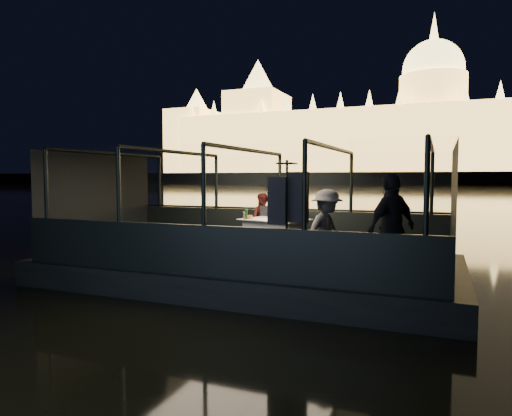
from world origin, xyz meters
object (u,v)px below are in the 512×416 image
at_px(person_man_maroon, 264,216).
at_px(passenger_stripe, 327,226).
at_px(dining_table_central, 275,235).
at_px(passenger_dark, 392,232).
at_px(person_woman_coral, 282,217).
at_px(coat_stand, 287,227).
at_px(wine_bottle, 246,213).
at_px(chair_port_left, 266,230).
at_px(chair_port_right, 289,231).

height_order(person_man_maroon, passenger_stripe, passenger_stripe).
distance_m(dining_table_central, passenger_dark, 3.68).
bearing_deg(passenger_stripe, person_woman_coral, 54.49).
relative_size(dining_table_central, coat_stand, 0.72).
relative_size(coat_stand, person_woman_coral, 1.39).
relative_size(person_man_maroon, passenger_dark, 0.74).
bearing_deg(passenger_dark, passenger_stripe, -76.47).
bearing_deg(wine_bottle, passenger_dark, -30.61).
bearing_deg(passenger_dark, coat_stand, -42.15).
height_order(chair_port_left, wine_bottle, wine_bottle).
bearing_deg(coat_stand, dining_table_central, 113.50).
distance_m(dining_table_central, chair_port_left, 0.59).
bearing_deg(person_man_maroon, passenger_dark, -54.76).
height_order(dining_table_central, person_man_maroon, person_man_maroon).
relative_size(coat_stand, person_man_maroon, 1.51).
xyz_separation_m(coat_stand, passenger_dark, (1.64, 0.42, -0.05)).
bearing_deg(person_man_maroon, passenger_stripe, -62.49).
distance_m(person_man_maroon, passenger_stripe, 3.43).
relative_size(dining_table_central, wine_bottle, 5.19).
bearing_deg(passenger_dark, dining_table_central, -95.85).
distance_m(chair_port_right, passenger_stripe, 2.79).
bearing_deg(chair_port_left, person_man_maroon, 116.36).
relative_size(dining_table_central, passenger_dark, 0.80).
xyz_separation_m(dining_table_central, passenger_stripe, (1.67, -1.89, 0.47)).
height_order(person_woman_coral, passenger_stripe, passenger_stripe).
height_order(dining_table_central, coat_stand, coat_stand).
relative_size(dining_table_central, chair_port_left, 1.44).
height_order(passenger_stripe, passenger_dark, passenger_dark).
xyz_separation_m(chair_port_left, passenger_dark, (3.21, -2.76, 0.40)).
bearing_deg(dining_table_central, coat_stand, -66.50).
bearing_deg(chair_port_left, passenger_stripe, -55.17).
xyz_separation_m(chair_port_right, person_woman_coral, (-0.27, 0.27, 0.30)).
height_order(chair_port_right, passenger_stripe, passenger_stripe).
bearing_deg(wine_bottle, person_man_maroon, 87.47).
bearing_deg(person_man_maroon, chair_port_left, -70.17).
relative_size(chair_port_left, passenger_stripe, 0.66).
bearing_deg(person_man_maroon, chair_port_right, -32.44).
height_order(dining_table_central, passenger_dark, passenger_dark).
distance_m(chair_port_right, wine_bottle, 1.18).
bearing_deg(dining_table_central, passenger_dark, -39.25).
relative_size(coat_stand, passenger_dark, 1.12).
xyz_separation_m(person_woman_coral, wine_bottle, (-0.54, -1.00, 0.17)).
bearing_deg(coat_stand, chair_port_right, 107.16).
bearing_deg(dining_table_central, chair_port_right, 65.47).
distance_m(chair_port_left, chair_port_right, 0.59).
bearing_deg(chair_port_left, wine_bottle, -112.95).
xyz_separation_m(chair_port_left, passenger_stripe, (2.05, -2.34, 0.40)).
height_order(chair_port_right, passenger_dark, passenger_dark).
bearing_deg(coat_stand, person_woman_coral, 109.88).
distance_m(coat_stand, wine_bottle, 3.03).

